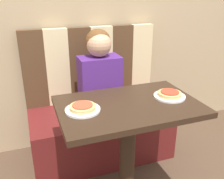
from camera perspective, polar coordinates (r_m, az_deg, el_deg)
name	(u,v)px	position (r m, az deg, el deg)	size (l,w,h in m)	color
wall_back	(86,1)	(2.23, -5.90, 19.57)	(7.00, 0.05, 2.60)	tan
booth_seat	(101,132)	(2.23, -2.59, -9.70)	(1.17, 0.58, 0.44)	#5B1919
booth_backrest	(91,65)	(2.24, -4.82, 5.70)	(1.17, 0.06, 0.66)	#4C331E
dining_table	(128,123)	(1.55, 3.70, -7.68)	(0.84, 0.55, 0.76)	black
person	(99,71)	(2.00, -2.90, 4.18)	(0.33, 0.22, 0.67)	#4C237A
plate_left	(83,110)	(1.41, -6.68, -4.69)	(0.20, 0.20, 0.01)	white
plate_right	(170,96)	(1.61, 13.04, -1.56)	(0.20, 0.20, 0.01)	white
pizza_left	(83,107)	(1.40, -6.72, -4.01)	(0.15, 0.15, 0.03)	tan
pizza_right	(170,94)	(1.61, 13.09, -0.95)	(0.15, 0.15, 0.03)	tan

